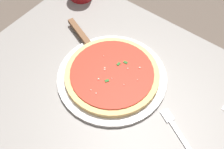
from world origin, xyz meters
name	(u,v)px	position (x,y,z in m)	size (l,w,h in m)	color
restaurant_table	(113,122)	(0.00, 0.00, 0.59)	(0.89, 0.70, 0.75)	black
serving_plate	(112,77)	(-0.04, 0.04, 0.76)	(0.32, 0.32, 0.01)	white
pizza	(112,74)	(-0.04, 0.04, 0.78)	(0.27, 0.27, 0.02)	#DBB26B
pizza_server	(86,41)	(-0.19, 0.10, 0.77)	(0.22, 0.12, 0.01)	silver
fork	(180,135)	(0.21, 0.01, 0.76)	(0.17, 0.10, 0.00)	silver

